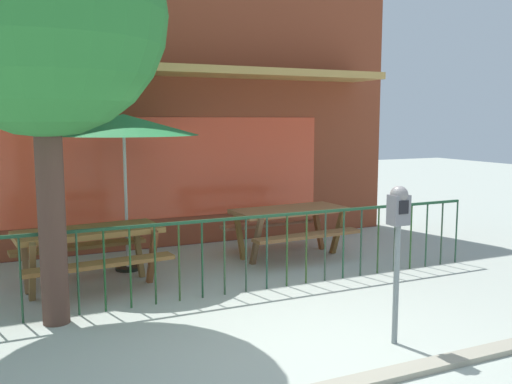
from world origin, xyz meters
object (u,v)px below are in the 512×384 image
at_px(patio_umbrella, 124,126).
at_px(parking_meter_far, 398,223).
at_px(picnic_table_right, 289,219).
at_px(street_tree, 42,15).
at_px(picnic_table_left, 89,242).

bearing_deg(patio_umbrella, parking_meter_far, -64.65).
distance_m(picnic_table_right, parking_meter_far, 3.62).
bearing_deg(street_tree, parking_meter_far, -33.71).
bearing_deg(patio_umbrella, street_tree, -122.24).
distance_m(parking_meter_far, street_tree, 4.06).
xyz_separation_m(patio_umbrella, parking_meter_far, (1.79, -3.78, -0.88)).
xyz_separation_m(picnic_table_left, street_tree, (-0.52, -1.13, 2.59)).
relative_size(picnic_table_left, patio_umbrella, 0.86).
bearing_deg(picnic_table_left, parking_meter_far, -52.03).
bearing_deg(parking_meter_far, picnic_table_left, 127.97).
distance_m(picnic_table_right, patio_umbrella, 2.91).
bearing_deg(picnic_table_right, picnic_table_left, -172.61).
relative_size(picnic_table_right, patio_umbrella, 0.84).
relative_size(picnic_table_left, picnic_table_right, 1.02).
bearing_deg(picnic_table_right, patio_umbrella, 173.60).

